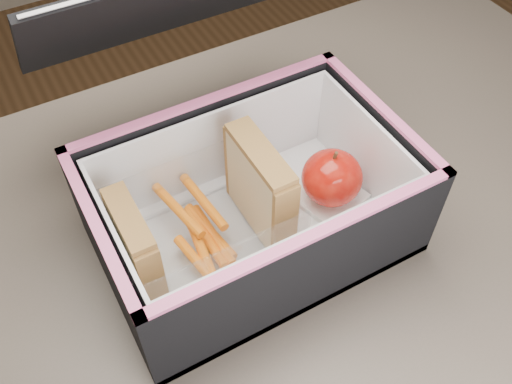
% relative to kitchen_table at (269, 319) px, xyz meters
% --- Properties ---
extents(kitchen_table, '(1.20, 0.80, 0.75)m').
position_rel_kitchen_table_xyz_m(kitchen_table, '(0.00, 0.00, 0.00)').
color(kitchen_table, brown).
rests_on(kitchen_table, ground).
extents(lunch_bag, '(0.32, 0.36, 0.27)m').
position_rel_kitchen_table_xyz_m(lunch_bag, '(0.01, 0.06, 0.16)').
color(lunch_bag, black).
rests_on(lunch_bag, kitchen_table).
extents(plastic_tub, '(0.18, 0.13, 0.08)m').
position_rel_kitchen_table_xyz_m(plastic_tub, '(-0.05, 0.06, 0.14)').
color(plastic_tub, white).
rests_on(plastic_tub, lunch_bag).
extents(sandwich_left, '(0.02, 0.09, 0.10)m').
position_rel_kitchen_table_xyz_m(sandwich_left, '(-0.12, 0.06, 0.16)').
color(sandwich_left, beige).
rests_on(sandwich_left, plastic_tub).
extents(sandwich_right, '(0.03, 0.10, 0.11)m').
position_rel_kitchen_table_xyz_m(sandwich_right, '(0.02, 0.06, 0.16)').
color(sandwich_right, beige).
rests_on(sandwich_right, plastic_tub).
extents(carrot_sticks, '(0.06, 0.16, 0.03)m').
position_rel_kitchen_table_xyz_m(carrot_sticks, '(-0.05, 0.07, 0.12)').
color(carrot_sticks, orange).
rests_on(carrot_sticks, plastic_tub).
extents(paper_napkin, '(0.09, 0.09, 0.01)m').
position_rel_kitchen_table_xyz_m(paper_napkin, '(0.11, 0.05, 0.11)').
color(paper_napkin, white).
rests_on(paper_napkin, lunch_bag).
extents(red_apple, '(0.07, 0.07, 0.07)m').
position_rel_kitchen_table_xyz_m(red_apple, '(0.11, 0.05, 0.14)').
color(red_apple, '#990200').
rests_on(red_apple, paper_napkin).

